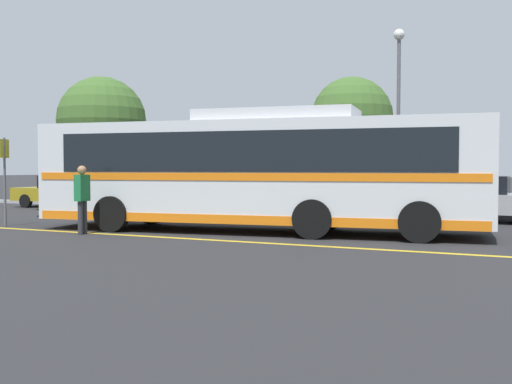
{
  "coord_description": "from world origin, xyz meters",
  "views": [
    {
      "loc": [
        6.44,
        -15.39,
        1.78
      ],
      "look_at": [
        -0.47,
        -0.3,
        1.11
      ],
      "focal_mm": 42.0,
      "sensor_mm": 36.0,
      "label": 1
    }
  ],
  "objects_px": {
    "parked_car_3": "(481,199)",
    "street_lamp": "(399,93)",
    "bus_stop_sign": "(5,171)",
    "pedestrian_0": "(82,195)",
    "tree_0": "(352,118)",
    "parked_car_0": "(65,191)",
    "transit_bus": "(256,169)",
    "parked_car_2": "(331,195)",
    "tree_1": "(102,121)",
    "parked_car_1": "(201,194)"
  },
  "relations": [
    {
      "from": "parked_car_0",
      "to": "parked_car_3",
      "type": "bearing_deg",
      "value": -90.9
    },
    {
      "from": "parked_car_3",
      "to": "street_lamp",
      "type": "height_order",
      "value": "street_lamp"
    },
    {
      "from": "parked_car_2",
      "to": "street_lamp",
      "type": "relative_size",
      "value": 0.63
    },
    {
      "from": "tree_1",
      "to": "street_lamp",
      "type": "bearing_deg",
      "value": -11.72
    },
    {
      "from": "parked_car_0",
      "to": "tree_1",
      "type": "bearing_deg",
      "value": 23.94
    },
    {
      "from": "street_lamp",
      "to": "transit_bus",
      "type": "bearing_deg",
      "value": -104.64
    },
    {
      "from": "parked_car_1",
      "to": "parked_car_2",
      "type": "bearing_deg",
      "value": 86.27
    },
    {
      "from": "bus_stop_sign",
      "to": "street_lamp",
      "type": "height_order",
      "value": "street_lamp"
    },
    {
      "from": "parked_car_2",
      "to": "street_lamp",
      "type": "distance_m",
      "value": 5.04
    },
    {
      "from": "tree_1",
      "to": "transit_bus",
      "type": "bearing_deg",
      "value": -38.6
    },
    {
      "from": "parked_car_1",
      "to": "tree_0",
      "type": "xyz_separation_m",
      "value": [
        4.95,
        4.73,
        3.26
      ]
    },
    {
      "from": "parked_car_1",
      "to": "tree_1",
      "type": "height_order",
      "value": "tree_1"
    },
    {
      "from": "parked_car_2",
      "to": "parked_car_3",
      "type": "xyz_separation_m",
      "value": [
        5.18,
        -0.06,
        -0.02
      ]
    },
    {
      "from": "parked_car_3",
      "to": "street_lamp",
      "type": "relative_size",
      "value": 0.63
    },
    {
      "from": "parked_car_2",
      "to": "pedestrian_0",
      "type": "height_order",
      "value": "pedestrian_0"
    },
    {
      "from": "tree_1",
      "to": "parked_car_1",
      "type": "bearing_deg",
      "value": -31.32
    },
    {
      "from": "parked_car_1",
      "to": "street_lamp",
      "type": "bearing_deg",
      "value": 104.8
    },
    {
      "from": "transit_bus",
      "to": "tree_1",
      "type": "bearing_deg",
      "value": 43.87
    },
    {
      "from": "pedestrian_0",
      "to": "parked_car_3",
      "type": "bearing_deg",
      "value": -51.83
    },
    {
      "from": "parked_car_1",
      "to": "bus_stop_sign",
      "type": "height_order",
      "value": "bus_stop_sign"
    },
    {
      "from": "pedestrian_0",
      "to": "bus_stop_sign",
      "type": "distance_m",
      "value": 3.69
    },
    {
      "from": "pedestrian_0",
      "to": "tree_0",
      "type": "relative_size",
      "value": 0.32
    },
    {
      "from": "parked_car_0",
      "to": "tree_0",
      "type": "relative_size",
      "value": 0.82
    },
    {
      "from": "bus_stop_sign",
      "to": "street_lamp",
      "type": "distance_m",
      "value": 14.49
    },
    {
      "from": "pedestrian_0",
      "to": "bus_stop_sign",
      "type": "relative_size",
      "value": 0.68
    },
    {
      "from": "parked_car_0",
      "to": "transit_bus",
      "type": "bearing_deg",
      "value": -116.92
    },
    {
      "from": "parked_car_2",
      "to": "parked_car_3",
      "type": "distance_m",
      "value": 5.18
    },
    {
      "from": "transit_bus",
      "to": "parked_car_1",
      "type": "xyz_separation_m",
      "value": [
        -5.25,
        6.06,
        -1.03
      ]
    },
    {
      "from": "parked_car_3",
      "to": "transit_bus",
      "type": "bearing_deg",
      "value": -41.01
    },
    {
      "from": "tree_1",
      "to": "parked_car_3",
      "type": "bearing_deg",
      "value": -16.59
    },
    {
      "from": "pedestrian_0",
      "to": "street_lamp",
      "type": "distance_m",
      "value": 13.12
    },
    {
      "from": "transit_bus",
      "to": "parked_car_0",
      "type": "distance_m",
      "value": 13.44
    },
    {
      "from": "parked_car_3",
      "to": "parked_car_0",
      "type": "bearing_deg",
      "value": -87.91
    },
    {
      "from": "parked_car_2",
      "to": "parked_car_0",
      "type": "bearing_deg",
      "value": -91.07
    },
    {
      "from": "parked_car_3",
      "to": "tree_1",
      "type": "relative_size",
      "value": 0.66
    },
    {
      "from": "parked_car_1",
      "to": "bus_stop_sign",
      "type": "xyz_separation_m",
      "value": [
        -2.29,
        -7.88,
        0.98
      ]
    },
    {
      "from": "parked_car_2",
      "to": "street_lamp",
      "type": "bearing_deg",
      "value": 139.43
    },
    {
      "from": "parked_car_3",
      "to": "pedestrian_0",
      "type": "xyz_separation_m",
      "value": [
        -9.42,
        -8.45,
        0.31
      ]
    },
    {
      "from": "parked_car_2",
      "to": "tree_1",
      "type": "distance_m",
      "value": 16.91
    },
    {
      "from": "transit_bus",
      "to": "bus_stop_sign",
      "type": "relative_size",
      "value": 4.76
    },
    {
      "from": "tree_0",
      "to": "street_lamp",
      "type": "bearing_deg",
      "value": -42.8
    },
    {
      "from": "parked_car_2",
      "to": "pedestrian_0",
      "type": "distance_m",
      "value": 9.51
    },
    {
      "from": "parked_car_0",
      "to": "bus_stop_sign",
      "type": "relative_size",
      "value": 1.76
    },
    {
      "from": "transit_bus",
      "to": "street_lamp",
      "type": "xyz_separation_m",
      "value": [
        2.21,
        8.46,
        2.97
      ]
    },
    {
      "from": "street_lamp",
      "to": "tree_0",
      "type": "relative_size",
      "value": 1.24
    },
    {
      "from": "tree_0",
      "to": "tree_1",
      "type": "relative_size",
      "value": 0.84
    },
    {
      "from": "parked_car_3",
      "to": "tree_1",
      "type": "distance_m",
      "value": 21.75
    },
    {
      "from": "parked_car_2",
      "to": "pedestrian_0",
      "type": "relative_size",
      "value": 2.45
    },
    {
      "from": "transit_bus",
      "to": "parked_car_2",
      "type": "relative_size",
      "value": 2.85
    },
    {
      "from": "parked_car_0",
      "to": "parked_car_2",
      "type": "relative_size",
      "value": 1.05
    }
  ]
}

